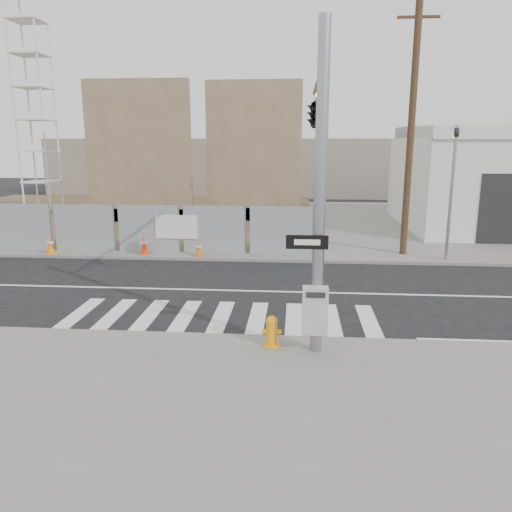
# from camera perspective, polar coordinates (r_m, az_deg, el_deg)

# --- Properties ---
(ground) EXTENTS (100.00, 100.00, 0.00)m
(ground) POSITION_cam_1_polar(r_m,az_deg,el_deg) (16.18, -2.69, -3.97)
(ground) COLOR black
(ground) RESTS_ON ground
(sidewalk_far) EXTENTS (50.00, 20.00, 0.12)m
(sidewalk_far) POSITION_cam_1_polar(r_m,az_deg,el_deg) (29.78, 0.73, 3.93)
(sidewalk_far) COLOR slate
(sidewalk_far) RESTS_ON ground
(signal_pole) EXTENTS (0.96, 5.87, 7.00)m
(signal_pole) POSITION_cam_1_polar(r_m,az_deg,el_deg) (13.32, 6.92, 13.20)
(signal_pole) COLOR gray
(signal_pole) RESTS_ON sidewalk_near
(far_signal_pole) EXTENTS (0.16, 0.20, 5.60)m
(far_signal_pole) POSITION_cam_1_polar(r_m,az_deg,el_deg) (20.87, 21.58, 8.68)
(far_signal_pole) COLOR gray
(far_signal_pole) RESTS_ON sidewalk_far
(chain_link_fence) EXTENTS (24.60, 0.04, 2.00)m
(chain_link_fence) POSITION_cam_1_polar(r_m,az_deg,el_deg) (23.90, -25.62, 3.02)
(chain_link_fence) COLOR gray
(chain_link_fence) RESTS_ON sidewalk_far
(concrete_wall_left) EXTENTS (6.00, 1.30, 8.00)m
(concrete_wall_left) POSITION_cam_1_polar(r_m,az_deg,el_deg) (29.86, -13.12, 10.03)
(concrete_wall_left) COLOR brown
(concrete_wall_left) RESTS_ON sidewalk_far
(concrete_wall_right) EXTENTS (5.50, 1.30, 8.00)m
(concrete_wall_right) POSITION_cam_1_polar(r_m,az_deg,el_deg) (29.57, -0.22, 10.33)
(concrete_wall_right) COLOR brown
(concrete_wall_right) RESTS_ON sidewalk_far
(crane_tower) EXTENTS (2.60, 2.60, 18.15)m
(crane_tower) POSITION_cam_1_polar(r_m,az_deg,el_deg) (36.81, -24.24, 18.56)
(crane_tower) COLOR slate
(crane_tower) RESTS_ON sidewalk_far
(utility_pole_right) EXTENTS (1.60, 0.28, 10.00)m
(utility_pole_right) POSITION_cam_1_polar(r_m,az_deg,el_deg) (21.34, 17.31, 13.70)
(utility_pole_right) COLOR #463021
(utility_pole_right) RESTS_ON sidewalk_far
(fire_hydrant) EXTENTS (0.47, 0.47, 0.73)m
(fire_hydrant) POSITION_cam_1_polar(r_m,az_deg,el_deg) (11.49, 1.81, -8.58)
(fire_hydrant) COLOR orange
(fire_hydrant) RESTS_ON sidewalk_near
(traffic_cone_b) EXTENTS (0.51, 0.51, 0.76)m
(traffic_cone_b) POSITION_cam_1_polar(r_m,az_deg,el_deg) (22.47, -22.46, 1.12)
(traffic_cone_b) COLOR orange
(traffic_cone_b) RESTS_ON sidewalk_far
(traffic_cone_c) EXTENTS (0.43, 0.43, 0.75)m
(traffic_cone_c) POSITION_cam_1_polar(r_m,az_deg,el_deg) (21.33, -12.67, 1.21)
(traffic_cone_c) COLOR #FF3A0D
(traffic_cone_c) RESTS_ON sidewalk_far
(traffic_cone_d) EXTENTS (0.42, 0.42, 0.62)m
(traffic_cone_d) POSITION_cam_1_polar(r_m,az_deg,el_deg) (20.60, -6.58, 0.85)
(traffic_cone_d) COLOR #DA5B0B
(traffic_cone_d) RESTS_ON sidewalk_far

